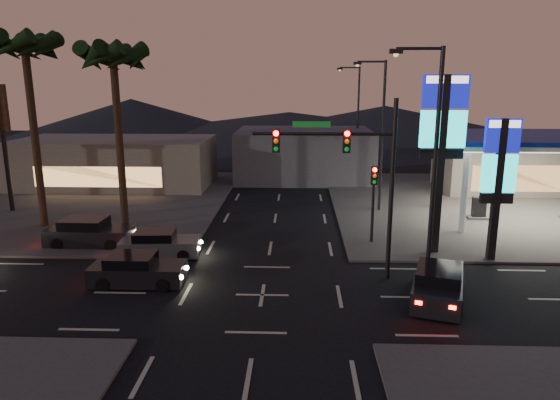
{
  "coord_description": "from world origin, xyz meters",
  "views": [
    {
      "loc": [
        1.44,
        -19.23,
        8.66
      ],
      "look_at": [
        0.57,
        4.54,
        3.0
      ],
      "focal_mm": 32.0,
      "sensor_mm": 36.0,
      "label": 1
    }
  ],
  "objects_px": {
    "car_lane_b_front": "(159,244)",
    "car_lane_b_mid": "(90,233)",
    "pylon_sign_short": "(499,168)",
    "car_lane_a_front": "(137,271)",
    "traffic_signal_mast": "(352,164)",
    "pylon_sign_tall": "(443,129)",
    "suv_station": "(438,284)",
    "gas_station": "(535,141)"
  },
  "relations": [
    {
      "from": "car_lane_b_front",
      "to": "car_lane_b_mid",
      "type": "xyz_separation_m",
      "value": [
        -4.21,
        1.5,
        0.09
      ]
    },
    {
      "from": "pylon_sign_short",
      "to": "car_lane_a_front",
      "type": "height_order",
      "value": "pylon_sign_short"
    },
    {
      "from": "car_lane_a_front",
      "to": "car_lane_b_front",
      "type": "bearing_deg",
      "value": 89.98
    },
    {
      "from": "car_lane_b_front",
      "to": "car_lane_b_mid",
      "type": "height_order",
      "value": "car_lane_b_mid"
    },
    {
      "from": "car_lane_b_front",
      "to": "car_lane_a_front",
      "type": "bearing_deg",
      "value": -90.02
    },
    {
      "from": "traffic_signal_mast",
      "to": "car_lane_b_front",
      "type": "xyz_separation_m",
      "value": [
        -9.32,
        2.61,
        -4.61
      ]
    },
    {
      "from": "pylon_sign_tall",
      "to": "car_lane_b_mid",
      "type": "relative_size",
      "value": 1.91
    },
    {
      "from": "car_lane_b_mid",
      "to": "suv_station",
      "type": "height_order",
      "value": "car_lane_b_mid"
    },
    {
      "from": "car_lane_b_mid",
      "to": "suv_station",
      "type": "distance_m",
      "value": 18.05
    },
    {
      "from": "car_lane_b_mid",
      "to": "car_lane_a_front",
      "type": "bearing_deg",
      "value": -50.62
    },
    {
      "from": "car_lane_b_front",
      "to": "suv_station",
      "type": "bearing_deg",
      "value": -20.57
    },
    {
      "from": "suv_station",
      "to": "pylon_sign_short",
      "type": "bearing_deg",
      "value": 50.61
    },
    {
      "from": "traffic_signal_mast",
      "to": "pylon_sign_short",
      "type": "bearing_deg",
      "value": 19.13
    },
    {
      "from": "traffic_signal_mast",
      "to": "car_lane_b_mid",
      "type": "distance_m",
      "value": 14.84
    },
    {
      "from": "car_lane_a_front",
      "to": "gas_station",
      "type": "bearing_deg",
      "value": 27.08
    },
    {
      "from": "pylon_sign_short",
      "to": "car_lane_b_mid",
      "type": "distance_m",
      "value": 21.2
    },
    {
      "from": "traffic_signal_mast",
      "to": "suv_station",
      "type": "height_order",
      "value": "traffic_signal_mast"
    },
    {
      "from": "traffic_signal_mast",
      "to": "car_lane_b_mid",
      "type": "height_order",
      "value": "traffic_signal_mast"
    },
    {
      "from": "pylon_sign_tall",
      "to": "suv_station",
      "type": "bearing_deg",
      "value": -103.26
    },
    {
      "from": "gas_station",
      "to": "pylon_sign_short",
      "type": "xyz_separation_m",
      "value": [
        -5.0,
        -7.5,
        -0.42
      ]
    },
    {
      "from": "traffic_signal_mast",
      "to": "car_lane_b_mid",
      "type": "bearing_deg",
      "value": 163.09
    },
    {
      "from": "pylon_sign_short",
      "to": "car_lane_b_front",
      "type": "bearing_deg",
      "value": 179.65
    },
    {
      "from": "gas_station",
      "to": "car_lane_b_front",
      "type": "bearing_deg",
      "value": -161.06
    },
    {
      "from": "gas_station",
      "to": "car_lane_a_front",
      "type": "relative_size",
      "value": 2.93
    },
    {
      "from": "pylon_sign_short",
      "to": "car_lane_a_front",
      "type": "xyz_separation_m",
      "value": [
        -16.56,
        -3.52,
        -4.03
      ]
    },
    {
      "from": "traffic_signal_mast",
      "to": "suv_station",
      "type": "distance_m",
      "value": 6.08
    },
    {
      "from": "pylon_sign_short",
      "to": "car_lane_b_mid",
      "type": "height_order",
      "value": "pylon_sign_short"
    },
    {
      "from": "gas_station",
      "to": "car_lane_b_front",
      "type": "distance_m",
      "value": 23.23
    },
    {
      "from": "car_lane_a_front",
      "to": "car_lane_b_front",
      "type": "height_order",
      "value": "car_lane_a_front"
    },
    {
      "from": "pylon_sign_short",
      "to": "pylon_sign_tall",
      "type": "bearing_deg",
      "value": 158.2
    },
    {
      "from": "car_lane_a_front",
      "to": "car_lane_b_front",
      "type": "distance_m",
      "value": 3.63
    },
    {
      "from": "car_lane_b_mid",
      "to": "gas_station",
      "type": "bearing_deg",
      "value": 12.9
    },
    {
      "from": "car_lane_a_front",
      "to": "suv_station",
      "type": "bearing_deg",
      "value": -5.16
    },
    {
      "from": "car_lane_a_front",
      "to": "car_lane_b_mid",
      "type": "bearing_deg",
      "value": 129.38
    },
    {
      "from": "gas_station",
      "to": "suv_station",
      "type": "distance_m",
      "value": 15.67
    },
    {
      "from": "traffic_signal_mast",
      "to": "suv_station",
      "type": "xyz_separation_m",
      "value": [
        3.41,
        -2.16,
        -4.55
      ]
    },
    {
      "from": "pylon_sign_tall",
      "to": "traffic_signal_mast",
      "type": "bearing_deg",
      "value": -143.48
    },
    {
      "from": "car_lane_b_mid",
      "to": "suv_station",
      "type": "xyz_separation_m",
      "value": [
        16.93,
        -6.27,
        -0.03
      ]
    },
    {
      "from": "pylon_sign_tall",
      "to": "pylon_sign_short",
      "type": "distance_m",
      "value": 3.2
    },
    {
      "from": "traffic_signal_mast",
      "to": "suv_station",
      "type": "bearing_deg",
      "value": -32.39
    },
    {
      "from": "traffic_signal_mast",
      "to": "gas_station",
      "type": "bearing_deg",
      "value": 39.28
    },
    {
      "from": "traffic_signal_mast",
      "to": "car_lane_b_mid",
      "type": "xyz_separation_m",
      "value": [
        -13.52,
        4.11,
        -4.52
      ]
    }
  ]
}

